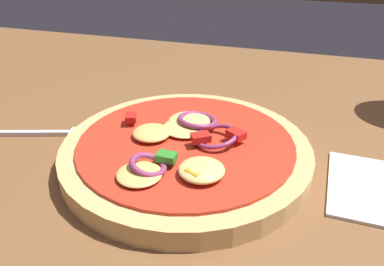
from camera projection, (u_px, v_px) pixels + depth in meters
dining_table at (226, 199)px, 0.35m from camera, size 1.25×0.82×0.04m
pizza at (186, 150)px, 0.36m from camera, size 0.24×0.24×0.04m
fork at (51, 133)px, 0.41m from camera, size 0.17×0.06×0.01m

